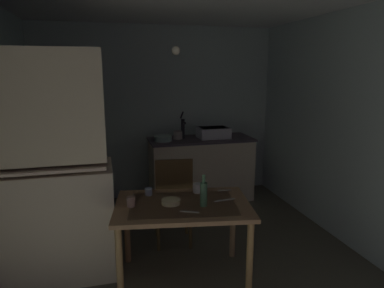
{
  "coord_description": "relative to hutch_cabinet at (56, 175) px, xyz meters",
  "views": [
    {
      "loc": [
        -0.78,
        -2.96,
        1.87
      ],
      "look_at": [
        0.05,
        0.24,
        1.16
      ],
      "focal_mm": 32.04,
      "sensor_mm": 36.0,
      "label": 1
    }
  ],
  "objects": [
    {
      "name": "dining_table",
      "position": [
        1.07,
        -0.37,
        -0.32
      ],
      "size": [
        1.28,
        0.95,
        0.73
      ],
      "color": "#99714C",
      "rests_on": "ground"
    },
    {
      "name": "serving_bowl_wide",
      "position": [
        0.97,
        -0.35,
        -0.21
      ],
      "size": [
        0.16,
        0.16,
        0.04
      ],
      "primitive_type": "cylinder",
      "color": "beige",
      "rests_on": "dining_table"
    },
    {
      "name": "glass_bottle",
      "position": [
        1.23,
        -0.47,
        -0.12
      ],
      "size": [
        0.06,
        0.06,
        0.28
      ],
      "color": "#4C7F56",
      "rests_on": "dining_table"
    },
    {
      "name": "table_knife",
      "position": [
        1.45,
        -0.39,
        -0.23
      ],
      "size": [
        0.21,
        0.04,
        0.0
      ],
      "primitive_type": "cube",
      "rotation": [
        0.0,
        0.0,
        0.1
      ],
      "color": "silver",
      "rests_on": "dining_table"
    },
    {
      "name": "stoneware_crock",
      "position": [
        1.44,
        1.54,
        0.01
      ],
      "size": [
        0.12,
        0.12,
        0.11
      ],
      "primitive_type": "cylinder",
      "color": "beige",
      "rests_on": "counter_cabinet"
    },
    {
      "name": "teaspoon_near_bowl",
      "position": [
        1.53,
        -0.15,
        -0.23
      ],
      "size": [
        0.13,
        0.04,
        0.0
      ],
      "primitive_type": "cube",
      "rotation": [
        0.0,
        0.0,
        3.01
      ],
      "color": "beige",
      "rests_on": "dining_table"
    },
    {
      "name": "mixing_bowl_counter",
      "position": [
        1.21,
        1.46,
        -0.01
      ],
      "size": [
        0.24,
        0.24,
        0.07
      ],
      "primitive_type": "cylinder",
      "color": "#ADD1C1",
      "rests_on": "counter_cabinet"
    },
    {
      "name": "hand_pump",
      "position": [
        1.52,
        1.56,
        0.12
      ],
      "size": [
        0.05,
        0.27,
        0.39
      ],
      "color": "#232328",
      "rests_on": "counter_cabinet"
    },
    {
      "name": "pendant_bulb",
      "position": [
        1.12,
        0.08,
        1.09
      ],
      "size": [
        0.08,
        0.08,
        0.08
      ],
      "primitive_type": "sphere",
      "color": "#F9EFCC"
    },
    {
      "name": "sink_basin",
      "position": [
        1.96,
        1.51,
        0.03
      ],
      "size": [
        0.44,
        0.34,
        0.15
      ],
      "color": "silver",
      "rests_on": "counter_cabinet"
    },
    {
      "name": "chair_far_side",
      "position": [
        1.11,
        0.24,
        -0.44
      ],
      "size": [
        0.44,
        0.44,
        0.99
      ],
      "color": "#49371D",
      "rests_on": "ground"
    },
    {
      "name": "mug_tall",
      "position": [
        0.62,
        -0.32,
        -0.19
      ],
      "size": [
        0.07,
        0.07,
        0.09
      ],
      "primitive_type": "cylinder",
      "color": "tan",
      "rests_on": "dining_table"
    },
    {
      "name": "hutch_cabinet",
      "position": [
        0.0,
        0.0,
        0.0
      ],
      "size": [
        0.97,
        0.59,
        2.05
      ],
      "color": "beige",
      "rests_on": "ground"
    },
    {
      "name": "teaspoon_by_cup",
      "position": [
        1.08,
        -0.56,
        -0.23
      ],
      "size": [
        0.15,
        0.09,
        0.0
      ],
      "primitive_type": "cube",
      "rotation": [
        0.0,
        0.0,
        5.84
      ],
      "color": "beige",
      "rests_on": "dining_table"
    },
    {
      "name": "mug_dark",
      "position": [
        0.81,
        -0.09,
        -0.2
      ],
      "size": [
        0.07,
        0.07,
        0.07
      ],
      "primitive_type": "cylinder",
      "color": "#9EB2C6",
      "rests_on": "dining_table"
    },
    {
      "name": "ground_plane",
      "position": [
        1.21,
        -0.16,
        -0.96
      ],
      "size": [
        4.99,
        4.99,
        0.0
      ],
      "primitive_type": "plane",
      "color": "#545142"
    },
    {
      "name": "teacup_cream",
      "position": [
        1.27,
        -0.13,
        -0.19
      ],
      "size": [
        0.09,
        0.09,
        0.09
      ],
      "primitive_type": "cylinder",
      "color": "white",
      "rests_on": "dining_table"
    },
    {
      "name": "counter_cabinet",
      "position": [
        1.77,
        1.51,
        -0.5
      ],
      "size": [
        1.48,
        0.64,
        0.91
      ],
      "color": "beige",
      "rests_on": "ground"
    },
    {
      "name": "wall_right",
      "position": [
        2.98,
        -0.16,
        0.29
      ],
      "size": [
        0.1,
        4.09,
        2.49
      ],
      "primitive_type": "cube",
      "color": "silver",
      "rests_on": "ground"
    },
    {
      "name": "wall_back",
      "position": [
        1.21,
        1.88,
        0.29
      ],
      "size": [
        3.53,
        0.1,
        2.49
      ],
      "primitive_type": "cube",
      "color": "silver",
      "rests_on": "ground"
    }
  ]
}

